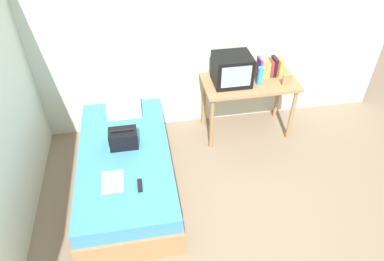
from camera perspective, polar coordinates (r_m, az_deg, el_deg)
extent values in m
plane|color=#84705B|center=(3.66, 6.15, -16.89)|extent=(8.00, 8.00, 0.00)
cube|color=silver|center=(4.34, 0.35, 15.95)|extent=(5.20, 0.10, 2.60)
cube|color=#9E754C|center=(4.03, -10.48, -7.06)|extent=(1.00, 2.00, 0.30)
cube|color=teal|center=(3.86, -10.90, -4.58)|extent=(0.97, 1.94, 0.18)
cube|color=#9E754C|center=(4.39, 9.44, 7.73)|extent=(1.16, 0.60, 0.04)
cylinder|color=#9E754C|center=(4.29, 3.25, 1.09)|extent=(0.05, 0.05, 0.74)
cylinder|color=#9E754C|center=(4.61, 15.97, 2.45)|extent=(0.05, 0.05, 0.74)
cylinder|color=#9E754C|center=(4.67, 1.96, 4.70)|extent=(0.05, 0.05, 0.74)
cylinder|color=#9E754C|center=(4.96, 13.87, 5.76)|extent=(0.05, 0.05, 0.74)
cube|color=black|center=(4.23, 6.54, 9.89)|extent=(0.44, 0.38, 0.36)
cube|color=#8CB2E0|center=(4.07, 7.27, 8.68)|extent=(0.35, 0.01, 0.26)
cylinder|color=#3399DB|center=(4.28, 11.04, 8.75)|extent=(0.07, 0.07, 0.23)
cube|color=#7A3D89|center=(4.44, 10.93, 10.11)|extent=(0.03, 0.15, 0.25)
cube|color=gray|center=(4.46, 11.39, 10.10)|extent=(0.04, 0.15, 0.24)
cube|color=gold|center=(4.48, 11.87, 10.07)|extent=(0.03, 0.17, 0.23)
cube|color=gray|center=(4.50, 12.27, 9.91)|extent=(0.03, 0.13, 0.20)
cube|color=#B72D33|center=(4.51, 12.72, 9.98)|extent=(0.04, 0.15, 0.20)
cube|color=black|center=(4.51, 13.24, 10.18)|extent=(0.04, 0.16, 0.24)
cube|color=#B72D33|center=(4.53, 13.65, 10.07)|extent=(0.03, 0.15, 0.21)
cube|color=gold|center=(4.55, 14.06, 10.06)|extent=(0.04, 0.14, 0.21)
cube|color=#9E754C|center=(4.36, 15.25, 7.98)|extent=(0.11, 0.02, 0.14)
cube|color=silver|center=(4.34, -11.04, 3.67)|extent=(0.41, 0.33, 0.12)
cube|color=black|center=(3.82, -11.16, -1.29)|extent=(0.30, 0.20, 0.20)
cylinder|color=black|center=(3.75, -11.38, 0.05)|extent=(0.24, 0.02, 0.02)
cube|color=white|center=(3.52, -12.86, -8.15)|extent=(0.21, 0.29, 0.01)
cube|color=black|center=(3.43, -8.52, -8.86)|extent=(0.04, 0.16, 0.02)
cube|color=#B7B7BC|center=(3.89, -13.05, -2.45)|extent=(0.04, 0.14, 0.02)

